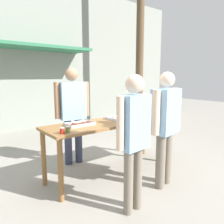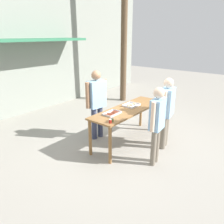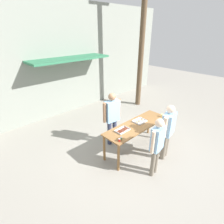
# 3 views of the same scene
# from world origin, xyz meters

# --- Properties ---
(ground_plane) EXTENTS (24.00, 24.00, 0.00)m
(ground_plane) POSITION_xyz_m (0.00, 0.00, 0.00)
(ground_plane) COLOR gray
(building_facade_back) EXTENTS (12.00, 1.11, 4.50)m
(building_facade_back) POSITION_xyz_m (0.00, 3.98, 2.26)
(building_facade_back) COLOR gray
(building_facade_back) RESTS_ON ground
(serving_table) EXTENTS (2.25, 0.69, 0.88)m
(serving_table) POSITION_xyz_m (0.00, 0.00, 0.77)
(serving_table) COLOR brown
(serving_table) RESTS_ON ground
(food_tray_sausages) EXTENTS (0.41, 0.25, 0.04)m
(food_tray_sausages) POSITION_xyz_m (-0.57, 0.06, 0.89)
(food_tray_sausages) COLOR silver
(food_tray_sausages) RESTS_ON serving_table
(food_tray_buns) EXTENTS (0.39, 0.31, 0.06)m
(food_tray_buns) POSITION_xyz_m (0.20, 0.06, 0.90)
(food_tray_buns) COLOR silver
(food_tray_buns) RESTS_ON serving_table
(condiment_jar_mustard) EXTENTS (0.06, 0.06, 0.08)m
(condiment_jar_mustard) POSITION_xyz_m (-1.00, -0.24, 0.92)
(condiment_jar_mustard) COLOR #B22319
(condiment_jar_mustard) RESTS_ON serving_table
(condiment_jar_ketchup) EXTENTS (0.06, 0.06, 0.08)m
(condiment_jar_ketchup) POSITION_xyz_m (-0.91, -0.22, 0.92)
(condiment_jar_ketchup) COLOR #567A38
(condiment_jar_ketchup) RESTS_ON serving_table
(beer_cup) EXTENTS (0.07, 0.07, 0.09)m
(beer_cup) POSITION_xyz_m (0.99, -0.23, 0.92)
(beer_cup) COLOR #DBC67A
(beer_cup) RESTS_ON serving_table
(person_server_behind_table) EXTENTS (0.64, 0.30, 1.75)m
(person_server_behind_table) POSITION_xyz_m (-0.31, 0.75, 1.04)
(person_server_behind_table) COLOR #333851
(person_server_behind_table) RESTS_ON ground
(person_customer_holding_hotdog) EXTENTS (0.53, 0.23, 1.62)m
(person_customer_holding_hotdog) POSITION_xyz_m (-0.48, -1.00, 0.98)
(person_customer_holding_hotdog) COLOR #756B5B
(person_customer_holding_hotdog) RESTS_ON ground
(person_customer_with_cup) EXTENTS (0.66, 0.34, 1.66)m
(person_customer_with_cup) POSITION_xyz_m (0.32, -0.82, 0.98)
(person_customer_with_cup) COLOR #756B5B
(person_customer_with_cup) RESTS_ON ground
(utility_pole) EXTENTS (1.10, 0.24, 6.71)m
(utility_pole) POSITION_xyz_m (2.92, 2.26, 3.42)
(utility_pole) COLOR brown
(utility_pole) RESTS_ON ground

